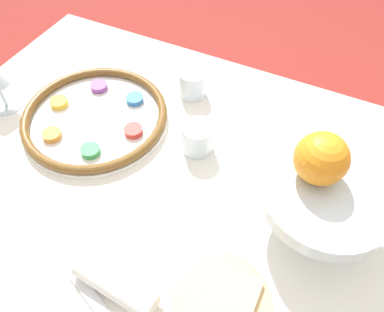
{
  "coord_description": "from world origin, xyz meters",
  "views": [
    {
      "loc": [
        0.25,
        -0.37,
        1.33
      ],
      "look_at": [
        0.04,
        0.05,
        0.74
      ],
      "focal_mm": 35.0,
      "sensor_mm": 36.0,
      "label": 1
    }
  ],
  "objects_px": {
    "napkin_roll": "(116,285)",
    "cup_near": "(192,83)",
    "bread_plate": "(221,300)",
    "seder_plate": "(95,117)",
    "cup_mid": "(197,138)",
    "fruit_stand": "(324,200)",
    "orange_fruit": "(321,159)"
  },
  "relations": [
    {
      "from": "fruit_stand",
      "to": "cup_near",
      "type": "relative_size",
      "value": 3.22
    },
    {
      "from": "fruit_stand",
      "to": "orange_fruit",
      "type": "height_order",
      "value": "orange_fruit"
    },
    {
      "from": "orange_fruit",
      "to": "napkin_roll",
      "type": "relative_size",
      "value": 0.59
    },
    {
      "from": "cup_near",
      "to": "napkin_roll",
      "type": "bearing_deg",
      "value": -78.35
    },
    {
      "from": "fruit_stand",
      "to": "cup_near",
      "type": "distance_m",
      "value": 0.43
    },
    {
      "from": "fruit_stand",
      "to": "bread_plate",
      "type": "distance_m",
      "value": 0.24
    },
    {
      "from": "cup_mid",
      "to": "napkin_roll",
      "type": "bearing_deg",
      "value": -87.53
    },
    {
      "from": "seder_plate",
      "to": "cup_mid",
      "type": "xyz_separation_m",
      "value": [
        0.24,
        0.03,
        0.02
      ]
    },
    {
      "from": "bread_plate",
      "to": "napkin_roll",
      "type": "bearing_deg",
      "value": -160.34
    },
    {
      "from": "fruit_stand",
      "to": "orange_fruit",
      "type": "xyz_separation_m",
      "value": [
        -0.03,
        0.02,
        0.07
      ]
    },
    {
      "from": "seder_plate",
      "to": "orange_fruit",
      "type": "distance_m",
      "value": 0.51
    },
    {
      "from": "cup_near",
      "to": "seder_plate",
      "type": "bearing_deg",
      "value": -130.7
    },
    {
      "from": "bread_plate",
      "to": "cup_near",
      "type": "bearing_deg",
      "value": 121.24
    },
    {
      "from": "cup_near",
      "to": "cup_mid",
      "type": "relative_size",
      "value": 1.0
    },
    {
      "from": "napkin_roll",
      "to": "cup_near",
      "type": "xyz_separation_m",
      "value": [
        -0.1,
        0.49,
        0.01
      ]
    },
    {
      "from": "fruit_stand",
      "to": "cup_mid",
      "type": "height_order",
      "value": "fruit_stand"
    },
    {
      "from": "orange_fruit",
      "to": "cup_near",
      "type": "bearing_deg",
      "value": 147.68
    },
    {
      "from": "orange_fruit",
      "to": "napkin_roll",
      "type": "xyz_separation_m",
      "value": [
        -0.23,
        -0.28,
        -0.14
      ]
    },
    {
      "from": "cup_near",
      "to": "fruit_stand",
      "type": "bearing_deg",
      "value": -32.94
    },
    {
      "from": "fruit_stand",
      "to": "cup_mid",
      "type": "relative_size",
      "value": 3.22
    },
    {
      "from": "bread_plate",
      "to": "cup_mid",
      "type": "relative_size",
      "value": 2.47
    },
    {
      "from": "seder_plate",
      "to": "napkin_roll",
      "type": "xyz_separation_m",
      "value": [
        0.26,
        -0.31,
        0.01
      ]
    },
    {
      "from": "orange_fruit",
      "to": "bread_plate",
      "type": "xyz_separation_m",
      "value": [
        -0.07,
        -0.22,
        -0.15
      ]
    },
    {
      "from": "seder_plate",
      "to": "orange_fruit",
      "type": "xyz_separation_m",
      "value": [
        0.49,
        -0.02,
        0.14
      ]
    },
    {
      "from": "seder_plate",
      "to": "fruit_stand",
      "type": "bearing_deg",
      "value": -5.39
    },
    {
      "from": "orange_fruit",
      "to": "bread_plate",
      "type": "distance_m",
      "value": 0.28
    },
    {
      "from": "seder_plate",
      "to": "bread_plate",
      "type": "height_order",
      "value": "seder_plate"
    },
    {
      "from": "fruit_stand",
      "to": "cup_mid",
      "type": "distance_m",
      "value": 0.29
    },
    {
      "from": "bread_plate",
      "to": "cup_mid",
      "type": "xyz_separation_m",
      "value": [
        -0.18,
        0.28,
        0.03
      ]
    },
    {
      "from": "fruit_stand",
      "to": "cup_near",
      "type": "bearing_deg",
      "value": 147.06
    },
    {
      "from": "orange_fruit",
      "to": "bread_plate",
      "type": "relative_size",
      "value": 0.53
    },
    {
      "from": "bread_plate",
      "to": "fruit_stand",
      "type": "bearing_deg",
      "value": 64.31
    }
  ]
}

